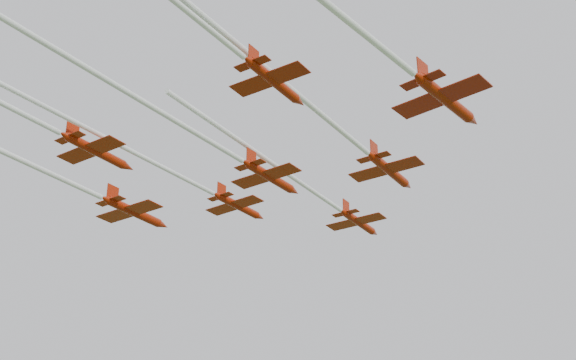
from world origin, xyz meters
The scene contains 7 objects.
jet_lead centered at (5.14, 10.36, 58.75)m, with size 8.58×47.81×2.58m.
jet_row2_left centered at (-5.98, -8.81, 58.18)m, with size 8.38×57.25×2.49m.
jet_row2_right centered at (16.88, -5.61, 58.13)m, with size 9.14×54.87×2.75m.
jet_row3_left centered at (-16.32, -20.70, 56.64)m, with size 9.66×68.43×2.89m.
jet_row3_mid centered at (5.72, -22.58, 55.55)m, with size 8.63×68.34×2.57m.
jet_row3_right centered at (29.21, -20.36, 55.92)m, with size 10.71×55.14×2.93m.
jet_row4_left centered at (-8.14, -26.87, 56.90)m, with size 8.75×44.11×2.61m.
Camera 1 is at (54.76, -73.44, 14.14)m, focal length 50.00 mm.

